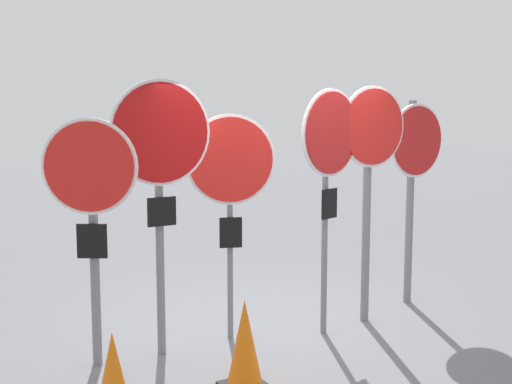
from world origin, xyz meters
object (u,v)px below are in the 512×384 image
at_px(stop_sign_5, 414,163).
at_px(stop_sign_1, 160,159).
at_px(traffic_cone_0, 245,344).
at_px(stop_sign_0, 91,195).
at_px(stop_sign_2, 230,174).
at_px(stop_sign_4, 371,159).
at_px(traffic_cone_1, 113,379).
at_px(stop_sign_3, 330,153).

bearing_deg(stop_sign_5, stop_sign_1, 176.27).
distance_m(stop_sign_5, traffic_cone_0, 3.31).
xyz_separation_m(stop_sign_0, stop_sign_1, (0.63, -0.03, 0.29)).
distance_m(stop_sign_2, stop_sign_4, 1.55).
bearing_deg(stop_sign_5, stop_sign_2, 175.56).
bearing_deg(traffic_cone_1, stop_sign_3, 18.72).
height_order(stop_sign_4, traffic_cone_0, stop_sign_4).
xyz_separation_m(stop_sign_0, stop_sign_3, (2.30, -0.31, 0.28)).
distance_m(stop_sign_0, stop_sign_1, 0.70).
bearing_deg(traffic_cone_0, stop_sign_2, 67.75).
relative_size(stop_sign_1, traffic_cone_1, 3.61).
bearing_deg(traffic_cone_1, stop_sign_0, 79.00).
distance_m(stop_sign_2, stop_sign_3, 1.00).
bearing_deg(traffic_cone_0, stop_sign_0, 131.78).
height_order(stop_sign_1, stop_sign_3, stop_sign_1).
bearing_deg(stop_sign_0, stop_sign_3, 23.74).
bearing_deg(stop_sign_4, traffic_cone_0, -159.39).
bearing_deg(traffic_cone_0, stop_sign_3, 28.45).
bearing_deg(stop_sign_2, stop_sign_0, -159.51).
distance_m(stop_sign_5, traffic_cone_1, 4.38).
relative_size(stop_sign_2, stop_sign_4, 0.89).
relative_size(stop_sign_3, stop_sign_5, 1.05).
distance_m(stop_sign_1, traffic_cone_0, 1.81).
bearing_deg(stop_sign_3, stop_sign_0, 155.29).
distance_m(stop_sign_2, traffic_cone_0, 1.73).
xyz_separation_m(stop_sign_3, traffic_cone_0, (-1.36, -0.74, -1.47)).
distance_m(stop_sign_4, stop_sign_5, 0.92).
xyz_separation_m(stop_sign_1, stop_sign_3, (1.66, -0.28, -0.00)).
bearing_deg(stop_sign_5, traffic_cone_1, -168.58).
height_order(stop_sign_2, traffic_cone_0, stop_sign_2).
distance_m(stop_sign_0, stop_sign_3, 2.34).
relative_size(stop_sign_5, traffic_cone_0, 3.14).
bearing_deg(stop_sign_0, traffic_cone_0, -16.83).
bearing_deg(stop_sign_2, stop_sign_1, -156.00).
xyz_separation_m(stop_sign_1, stop_sign_2, (0.74, 0.06, -0.19)).
distance_m(stop_sign_0, traffic_cone_0, 1.84).
xyz_separation_m(stop_sign_1, traffic_cone_1, (-0.86, -1.13, -1.49)).
height_order(stop_sign_0, traffic_cone_1, stop_sign_0).
bearing_deg(traffic_cone_0, stop_sign_4, 23.37).
relative_size(stop_sign_1, stop_sign_5, 1.09).
relative_size(stop_sign_4, traffic_cone_0, 3.34).
relative_size(stop_sign_1, stop_sign_4, 1.02).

